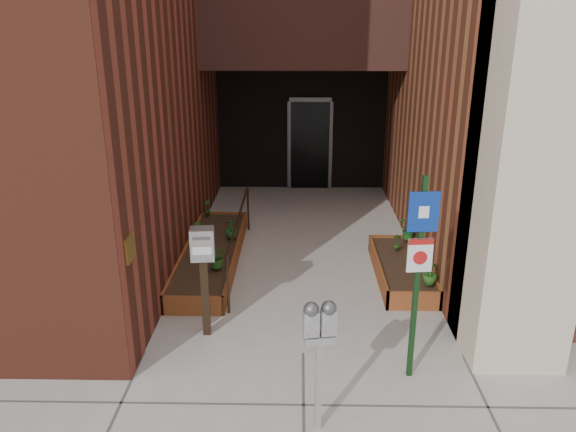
{
  "coord_description": "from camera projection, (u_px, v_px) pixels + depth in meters",
  "views": [
    {
      "loc": [
        -0.07,
        -6.05,
        4.0
      ],
      "look_at": [
        -0.22,
        1.8,
        1.19
      ],
      "focal_mm": 35.0,
      "sensor_mm": 36.0,
      "label": 1
    }
  ],
  "objects": [
    {
      "name": "sign_post",
      "position": [
        419.0,
        259.0,
        6.1
      ],
      "size": [
        0.33,
        0.09,
        2.44
      ],
      "color": "black",
      "rests_on": "ground"
    },
    {
      "name": "shrub_right_a",
      "position": [
        430.0,
        272.0,
        8.13
      ],
      "size": [
        0.27,
        0.27,
        0.38
      ],
      "primitive_type": "imported",
      "rotation": [
        0.0,
        0.0,
        1.22
      ],
      "color": "#275D1A",
      "rests_on": "planter_right"
    },
    {
      "name": "shrub_right_b",
      "position": [
        397.0,
        242.0,
        9.33
      ],
      "size": [
        0.17,
        0.17,
        0.3
      ],
      "primitive_type": "imported",
      "rotation": [
        0.0,
        0.0,
        3.04
      ],
      "color": "#255217",
      "rests_on": "planter_right"
    },
    {
      "name": "ground",
      "position": [
        303.0,
        353.0,
        7.04
      ],
      "size": [
        80.0,
        80.0,
        0.0
      ],
      "primitive_type": "plane",
      "color": "#9E9991",
      "rests_on": "ground"
    },
    {
      "name": "shrub_right_c",
      "position": [
        408.0,
        230.0,
        9.77
      ],
      "size": [
        0.45,
        0.45,
        0.35
      ],
      "primitive_type": "imported",
      "rotation": [
        0.0,
        0.0,
        4.01
      ],
      "color": "#1C621D",
      "rests_on": "planter_right"
    },
    {
      "name": "payment_dropbox",
      "position": [
        203.0,
        259.0,
        7.12
      ],
      "size": [
        0.32,
        0.25,
        1.5
      ],
      "color": "black",
      "rests_on": "ground"
    },
    {
      "name": "planter_left",
      "position": [
        211.0,
        256.0,
        9.57
      ],
      "size": [
        0.9,
        3.6,
        0.3
      ],
      "color": "brown",
      "rests_on": "ground"
    },
    {
      "name": "planter_right",
      "position": [
        401.0,
        270.0,
        9.04
      ],
      "size": [
        0.8,
        2.2,
        0.3
      ],
      "color": "brown",
      "rests_on": "ground"
    },
    {
      "name": "shrub_left_d",
      "position": [
        207.0,
        207.0,
        10.97
      ],
      "size": [
        0.24,
        0.24,
        0.33
      ],
      "primitive_type": "imported",
      "rotation": [
        0.0,
        0.0,
        5.36
      ],
      "color": "#245919",
      "rests_on": "planter_left"
    },
    {
      "name": "shrub_left_c",
      "position": [
        231.0,
        228.0,
        9.85
      ],
      "size": [
        0.22,
        0.22,
        0.35
      ],
      "primitive_type": "imported",
      "rotation": [
        0.0,
        0.0,
        3.27
      ],
      "color": "#1B601B",
      "rests_on": "planter_left"
    },
    {
      "name": "parking_meter",
      "position": [
        320.0,
        332.0,
        5.4
      ],
      "size": [
        0.34,
        0.18,
        1.46
      ],
      "color": "#AEAEB0",
      "rests_on": "ground"
    },
    {
      "name": "shrub_left_b",
      "position": [
        197.0,
        232.0,
        9.75
      ],
      "size": [
        0.25,
        0.25,
        0.32
      ],
      "primitive_type": "imported",
      "rotation": [
        0.0,
        0.0,
        2.23
      ],
      "color": "#26621C",
      "rests_on": "planter_left"
    },
    {
      "name": "handrail",
      "position": [
        239.0,
        223.0,
        9.31
      ],
      "size": [
        0.04,
        3.34,
        0.9
      ],
      "color": "black",
      "rests_on": "ground"
    },
    {
      "name": "shrub_left_a",
      "position": [
        217.0,
        257.0,
        8.67
      ],
      "size": [
        0.37,
        0.37,
        0.37
      ],
      "primitive_type": "imported",
      "rotation": [
        0.0,
        0.0,
        0.13
      ],
      "color": "#225919",
      "rests_on": "planter_left"
    }
  ]
}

